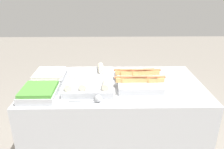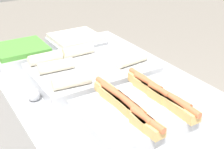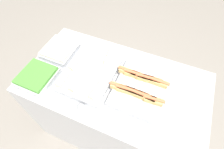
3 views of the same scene
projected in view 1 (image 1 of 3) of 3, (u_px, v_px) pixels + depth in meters
counter at (114, 131)px, 1.98m from camera, size 1.43×0.79×0.95m
tray_hotdogs at (138, 79)px, 1.78m from camera, size 0.40×0.44×0.10m
tray_wraps at (90, 81)px, 1.77m from camera, size 0.37×0.53×0.10m
tray_side_front at (39, 92)px, 1.57m from camera, size 0.25×0.27×0.07m
tray_side_back at (50, 76)px, 1.85m from camera, size 0.25×0.27×0.07m
serving_spoon_near at (96, 99)px, 1.50m from camera, size 0.23×0.05×0.05m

